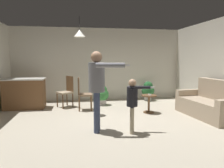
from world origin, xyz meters
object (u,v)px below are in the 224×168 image
(couch_floral, at_px, (209,105))
(spare_remote_on_table, at_px, (150,95))
(person_adult, at_px, (97,82))
(potted_plant_by_wall, at_px, (102,94))
(dining_chair_by_counter, at_px, (83,92))
(side_table_by_couch, at_px, (149,102))
(dining_chair_near_wall, at_px, (67,90))
(kitchen_counter, at_px, (25,93))
(person_child, at_px, (133,100))
(potted_plant_corner, at_px, (148,90))

(couch_floral, bearing_deg, spare_remote_on_table, 61.23)
(person_adult, bearing_deg, potted_plant_by_wall, -179.74)
(couch_floral, xyz_separation_m, potted_plant_by_wall, (-2.68, 1.92, 0.04))
(couch_floral, xyz_separation_m, dining_chair_by_counter, (-3.35, 1.30, 0.21))
(couch_floral, xyz_separation_m, spare_remote_on_table, (-1.46, 0.63, 0.21))
(side_table_by_couch, relative_size, dining_chair_by_counter, 0.52)
(dining_chair_near_wall, xyz_separation_m, spare_remote_on_table, (2.39, -1.20, -0.01))
(potted_plant_by_wall, bearing_deg, kitchen_counter, -177.32)
(kitchen_counter, bearing_deg, dining_chair_by_counter, -15.51)
(dining_chair_by_counter, bearing_deg, couch_floral, 70.48)
(dining_chair_by_counter, relative_size, dining_chair_near_wall, 1.00)
(dining_chair_near_wall, height_order, spare_remote_on_table, dining_chair_near_wall)
(person_adult, bearing_deg, side_table_by_couch, 138.74)
(side_table_by_couch, bearing_deg, person_child, -120.14)
(person_adult, bearing_deg, dining_chair_by_counter, -163.08)
(person_adult, xyz_separation_m, dining_chair_near_wall, (-0.77, 2.50, -0.52))
(side_table_by_couch, height_order, person_adult, person_adult)
(dining_chair_by_counter, height_order, dining_chair_near_wall, same)
(person_child, xyz_separation_m, potted_plant_corner, (1.47, 3.30, -0.31))
(dining_chair_by_counter, bearing_deg, side_table_by_couch, 72.91)
(couch_floral, height_order, side_table_by_couch, couch_floral)
(person_adult, height_order, potted_plant_by_wall, person_adult)
(person_adult, xyz_separation_m, potted_plant_by_wall, (0.40, 2.59, -0.69))
(kitchen_counter, xyz_separation_m, potted_plant_by_wall, (2.47, 0.12, -0.11))
(potted_plant_by_wall, bearing_deg, potted_plant_corner, 15.60)
(spare_remote_on_table, bearing_deg, kitchen_counter, 162.29)
(couch_floral, distance_m, potted_plant_corner, 2.58)
(dining_chair_by_counter, relative_size, potted_plant_by_wall, 1.49)
(kitchen_counter, height_order, potted_plant_corner, kitchen_counter)
(potted_plant_by_wall, distance_m, spare_remote_on_table, 1.78)
(person_child, height_order, spare_remote_on_table, person_child)
(person_child, bearing_deg, couch_floral, 122.99)
(side_table_by_couch, relative_size, person_child, 0.45)
(potted_plant_by_wall, bearing_deg, dining_chair_by_counter, -137.67)
(couch_floral, height_order, potted_plant_by_wall, couch_floral)
(person_adult, relative_size, potted_plant_corner, 2.38)
(couch_floral, bearing_deg, potted_plant_corner, 14.71)
(kitchen_counter, xyz_separation_m, spare_remote_on_table, (3.68, -1.18, 0.06))
(kitchen_counter, bearing_deg, couch_floral, -19.28)
(kitchen_counter, xyz_separation_m, person_child, (2.78, -2.69, 0.23))
(potted_plant_by_wall, bearing_deg, person_adult, -98.85)
(couch_floral, relative_size, kitchen_counter, 1.49)
(potted_plant_corner, bearing_deg, dining_chair_near_wall, -168.75)
(potted_plant_corner, bearing_deg, potted_plant_by_wall, -164.40)
(couch_floral, relative_size, spare_remote_on_table, 14.42)
(person_child, relative_size, spare_remote_on_table, 8.80)
(dining_chair_by_counter, xyz_separation_m, potted_plant_by_wall, (0.67, 0.61, -0.18))
(side_table_by_couch, bearing_deg, potted_plant_corner, 71.81)
(kitchen_counter, relative_size, spare_remote_on_table, 9.69)
(dining_chair_by_counter, height_order, potted_plant_by_wall, dining_chair_by_counter)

